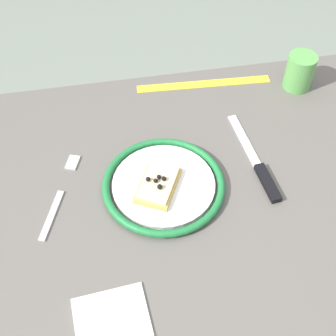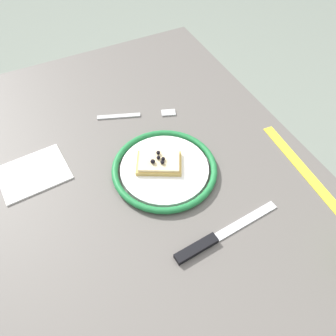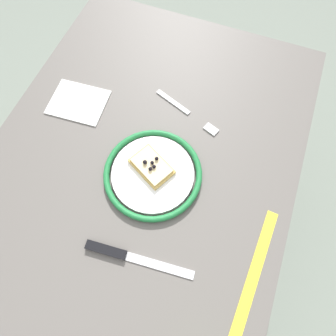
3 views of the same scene
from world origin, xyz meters
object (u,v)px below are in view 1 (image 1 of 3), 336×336
knife (261,171)px  plate (164,185)px  dining_table (179,228)px  measuring_tape (204,84)px  napkin (115,334)px  fork (60,194)px  cup (300,72)px  pizza_slice_near (158,185)px

knife → plate: bearing=-179.0°
dining_table → measuring_tape: bearing=69.4°
dining_table → plate: 0.10m
dining_table → napkin: size_ratio=7.62×
dining_table → knife: knife is taller
plate → measuring_tape: bearing=62.7°
fork → measuring_tape: bearing=37.6°
plate → napkin: (-0.12, -0.26, -0.01)m
knife → measuring_tape: (-0.05, 0.28, -0.00)m
dining_table → measuring_tape: (0.12, 0.32, 0.08)m
plate → knife: 0.20m
cup → measuring_tape: (-0.21, 0.04, -0.04)m
knife → cup: size_ratio=2.91×
plate → pizza_slice_near: size_ratio=1.99×
dining_table → knife: (0.17, 0.05, 0.09)m
pizza_slice_near → knife: pizza_slice_near is taller
cup → napkin: size_ratio=0.57×
knife → napkin: size_ratio=1.64×
knife → napkin: (-0.32, -0.27, -0.00)m
fork → knife: bearing=-2.2°
plate → pizza_slice_near: pizza_slice_near is taller
pizza_slice_near → napkin: (-0.11, -0.26, -0.02)m
napkin → plate: bearing=65.1°
cup → fork: bearing=-158.3°
measuring_tape → cup: bearing=-8.5°
dining_table → pizza_slice_near: bearing=135.1°
pizza_slice_near → cup: 0.44m
knife → measuring_tape: 0.28m
knife → fork: knife is taller
dining_table → napkin: bearing=-123.4°
knife → napkin: knife is taller
pizza_slice_near → napkin: size_ratio=0.81×
fork → cup: (0.55, 0.22, 0.04)m
plate → pizza_slice_near: 0.02m
dining_table → napkin: napkin is taller
pizza_slice_near → napkin: pizza_slice_near is taller
cup → knife: bearing=-124.4°
pizza_slice_near → measuring_tape: bearing=61.4°
fork → cup: bearing=21.7°
dining_table → napkin: 0.28m
plate → knife: size_ratio=0.98×
cup → napkin: bearing=-133.6°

